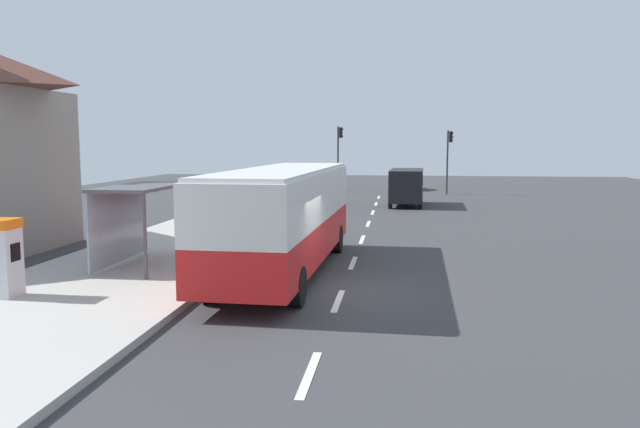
{
  "coord_description": "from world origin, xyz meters",
  "views": [
    {
      "loc": [
        1.75,
        -16.11,
        3.97
      ],
      "look_at": [
        -1.0,
        5.08,
        1.5
      ],
      "focal_mm": 34.52,
      "sensor_mm": 36.0,
      "label": 1
    }
  ],
  "objects_px": {
    "traffic_light_near_side": "(449,152)",
    "sedan_near": "(406,180)",
    "white_van": "(407,185)",
    "traffic_light_far_side": "(339,149)",
    "ticket_machine": "(4,257)",
    "recycling_bin_yellow": "(219,243)",
    "recycling_bin_blue": "(213,246)",
    "bus": "(284,214)",
    "recycling_bin_red": "(206,250)",
    "recycling_bin_orange": "(199,254)",
    "bus_shelter": "(134,204)"
  },
  "relations": [
    {
      "from": "white_van",
      "to": "traffic_light_near_side",
      "type": "xyz_separation_m",
      "value": [
        3.3,
        9.22,
        1.95
      ]
    },
    {
      "from": "bus",
      "to": "recycling_bin_yellow",
      "type": "relative_size",
      "value": 11.66
    },
    {
      "from": "recycling_bin_yellow",
      "to": "white_van",
      "type": "bearing_deg",
      "value": 72.01
    },
    {
      "from": "recycling_bin_red",
      "to": "bus_shelter",
      "type": "distance_m",
      "value": 2.65
    },
    {
      "from": "recycling_bin_blue",
      "to": "bus",
      "type": "bearing_deg",
      "value": -17.32
    },
    {
      "from": "recycling_bin_blue",
      "to": "white_van",
      "type": "bearing_deg",
      "value": 72.59
    },
    {
      "from": "sedan_near",
      "to": "traffic_light_near_side",
      "type": "height_order",
      "value": "traffic_light_near_side"
    },
    {
      "from": "bus_shelter",
      "to": "white_van",
      "type": "bearing_deg",
      "value": 68.06
    },
    {
      "from": "recycling_bin_blue",
      "to": "recycling_bin_yellow",
      "type": "height_order",
      "value": "same"
    },
    {
      "from": "bus",
      "to": "recycling_bin_red",
      "type": "relative_size",
      "value": 11.66
    },
    {
      "from": "ticket_machine",
      "to": "traffic_light_near_side",
      "type": "distance_m",
      "value": 37.35
    },
    {
      "from": "recycling_bin_blue",
      "to": "recycling_bin_orange",
      "type": "bearing_deg",
      "value": -90.0
    },
    {
      "from": "bus",
      "to": "recycling_bin_red",
      "type": "height_order",
      "value": "bus"
    },
    {
      "from": "recycling_bin_red",
      "to": "recycling_bin_yellow",
      "type": "bearing_deg",
      "value": 90.0
    },
    {
      "from": "recycling_bin_orange",
      "to": "recycling_bin_red",
      "type": "bearing_deg",
      "value": 90.0
    },
    {
      "from": "white_van",
      "to": "bus_shelter",
      "type": "height_order",
      "value": "bus_shelter"
    },
    {
      "from": "recycling_bin_blue",
      "to": "traffic_light_far_side",
      "type": "xyz_separation_m",
      "value": [
        1.1,
        30.43,
        2.85
      ]
    },
    {
      "from": "bus",
      "to": "recycling_bin_blue",
      "type": "height_order",
      "value": "bus"
    },
    {
      "from": "recycling_bin_blue",
      "to": "recycling_bin_red",
      "type": "bearing_deg",
      "value": -90.0
    },
    {
      "from": "recycling_bin_orange",
      "to": "recycling_bin_red",
      "type": "distance_m",
      "value": 0.7
    },
    {
      "from": "bus_shelter",
      "to": "recycling_bin_blue",
      "type": "bearing_deg",
      "value": 23.61
    },
    {
      "from": "traffic_light_far_side",
      "to": "bus_shelter",
      "type": "relative_size",
      "value": 1.32
    },
    {
      "from": "recycling_bin_blue",
      "to": "traffic_light_far_side",
      "type": "relative_size",
      "value": 0.18
    },
    {
      "from": "sedan_near",
      "to": "traffic_light_far_side",
      "type": "height_order",
      "value": "traffic_light_far_side"
    },
    {
      "from": "white_van",
      "to": "recycling_bin_blue",
      "type": "relative_size",
      "value": 5.56
    },
    {
      "from": "traffic_light_near_side",
      "to": "bus_shelter",
      "type": "distance_m",
      "value": 32.86
    },
    {
      "from": "ticket_machine",
      "to": "recycling_bin_orange",
      "type": "height_order",
      "value": "ticket_machine"
    },
    {
      "from": "bus",
      "to": "sedan_near",
      "type": "height_order",
      "value": "bus"
    },
    {
      "from": "ticket_machine",
      "to": "recycling_bin_yellow",
      "type": "height_order",
      "value": "ticket_machine"
    },
    {
      "from": "bus",
      "to": "white_van",
      "type": "distance_m",
      "value": 21.55
    },
    {
      "from": "traffic_light_far_side",
      "to": "white_van",
      "type": "bearing_deg",
      "value": -62.11
    },
    {
      "from": "recycling_bin_blue",
      "to": "bus_shelter",
      "type": "height_order",
      "value": "bus_shelter"
    },
    {
      "from": "recycling_bin_blue",
      "to": "bus_shelter",
      "type": "bearing_deg",
      "value": -156.39
    },
    {
      "from": "sedan_near",
      "to": "recycling_bin_blue",
      "type": "xyz_separation_m",
      "value": [
        -6.5,
        -34.2,
        -0.14
      ]
    },
    {
      "from": "bus",
      "to": "white_van",
      "type": "xyz_separation_m",
      "value": [
        3.91,
        21.19,
        -0.5
      ]
    },
    {
      "from": "traffic_light_near_side",
      "to": "traffic_light_far_side",
      "type": "height_order",
      "value": "traffic_light_far_side"
    },
    {
      "from": "recycling_bin_blue",
      "to": "recycling_bin_yellow",
      "type": "relative_size",
      "value": 1.0
    },
    {
      "from": "recycling_bin_yellow",
      "to": "traffic_light_far_side",
      "type": "relative_size",
      "value": 0.18
    },
    {
      "from": "traffic_light_near_side",
      "to": "bus_shelter",
      "type": "bearing_deg",
      "value": -111.27
    },
    {
      "from": "recycling_bin_red",
      "to": "recycling_bin_yellow",
      "type": "relative_size",
      "value": 1.0
    },
    {
      "from": "ticket_machine",
      "to": "recycling_bin_red",
      "type": "relative_size",
      "value": 2.04
    },
    {
      "from": "recycling_bin_red",
      "to": "recycling_bin_yellow",
      "type": "height_order",
      "value": "same"
    },
    {
      "from": "bus",
      "to": "recycling_bin_red",
      "type": "xyz_separation_m",
      "value": [
        -2.49,
        0.08,
        -1.19
      ]
    },
    {
      "from": "bus",
      "to": "sedan_near",
      "type": "xyz_separation_m",
      "value": [
        4.01,
        34.98,
        -1.05
      ]
    },
    {
      "from": "recycling_bin_orange",
      "to": "traffic_light_far_side",
      "type": "xyz_separation_m",
      "value": [
        1.1,
        31.83,
        2.85
      ]
    },
    {
      "from": "traffic_light_near_side",
      "to": "sedan_near",
      "type": "bearing_deg",
      "value": 125.0
    },
    {
      "from": "bus",
      "to": "traffic_light_near_side",
      "type": "distance_m",
      "value": 31.29
    },
    {
      "from": "white_van",
      "to": "traffic_light_far_side",
      "type": "bearing_deg",
      "value": 117.89
    },
    {
      "from": "recycling_bin_red",
      "to": "recycling_bin_blue",
      "type": "relative_size",
      "value": 1.0
    },
    {
      "from": "sedan_near",
      "to": "recycling_bin_yellow",
      "type": "height_order",
      "value": "sedan_near"
    }
  ]
}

